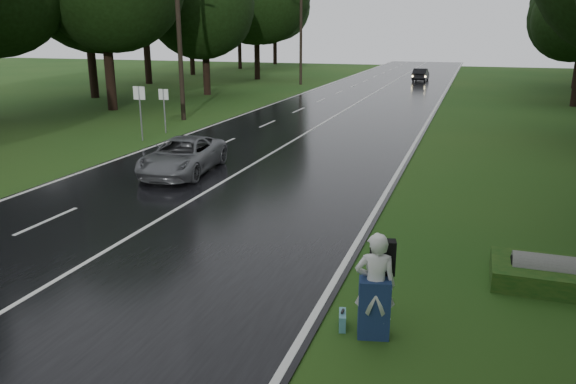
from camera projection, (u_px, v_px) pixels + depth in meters
The scene contains 17 objects.
ground at pixel (89, 262), 13.13m from camera, with size 160.00×160.00×0.00m, color #244714.
road at pixel (317, 127), 31.30m from camera, with size 12.00×140.00×0.04m, color black.
lane_center at pixel (317, 127), 31.30m from camera, with size 0.12×140.00×0.01m, color silver.
grey_car at pixel (183, 156), 21.02m from camera, with size 2.20×4.77×1.32m, color #55575A.
far_car at pixel (421, 75), 59.30m from camera, with size 1.40×4.01×1.32m, color black.
hitchhiker at pixel (375, 289), 9.73m from camera, with size 0.81×0.76×1.99m.
suitcase at pixel (342, 320), 10.21m from camera, with size 0.12×0.43×0.31m, color teal.
culvert at pixel (543, 284), 11.99m from camera, with size 0.69×0.69×1.38m, color slate.
utility_pole_mid at pixel (184, 120), 33.89m from camera, with size 1.80×0.28×10.91m, color black, non-canonical shape.
utility_pole_far at pixel (301, 85), 55.85m from camera, with size 1.80×0.28×9.18m, color black, non-canonical shape.
road_sign_a at pixel (143, 141), 27.55m from camera, with size 0.64×0.10×2.68m, color white, non-canonical shape.
road_sign_b at pixel (166, 133), 29.58m from camera, with size 0.56×0.10×2.33m, color white, non-canonical shape.
tree_left_d at pixel (113, 110), 38.14m from camera, with size 9.65×9.65×15.08m, color black, non-canonical shape.
tree_left_e at pixel (207, 95), 47.16m from camera, with size 7.79×7.79×12.17m, color black, non-canonical shape.
tree_left_f at pixel (257, 79), 61.75m from camera, with size 9.65×9.65×15.08m, color black, non-canonical shape.
tree_right_e at pixel (574, 106), 39.91m from camera, with size 7.28×7.28×11.38m, color black, non-canonical shape.
tree_right_f at pixel (575, 88), 52.17m from camera, with size 8.44×8.44×13.18m, color black, non-canonical shape.
Camera 1 is at (8.35, -9.98, 5.31)m, focal length 34.40 mm.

